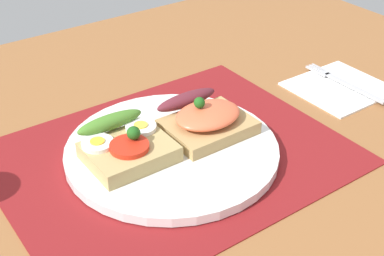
{
  "coord_description": "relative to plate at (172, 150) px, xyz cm",
  "views": [
    {
      "loc": [
        -29.36,
        -45.44,
        38.7
      ],
      "look_at": [
        3.0,
        0.0,
        2.98
      ],
      "focal_mm": 50.81,
      "sensor_mm": 36.0,
      "label": 1
    }
  ],
  "objects": [
    {
      "name": "fork",
      "position": [
        30.77,
        0.27,
        -0.13
      ],
      "size": [
        1.62,
        14.52,
        0.32
      ],
      "color": "#B7B7BC",
      "rests_on": "napkin"
    },
    {
      "name": "sandwich_salmon",
      "position": [
        5.43,
        0.85,
        2.29
      ],
      "size": [
        10.5,
        9.71,
        4.86
      ],
      "color": "tan",
      "rests_on": "plate"
    },
    {
      "name": "plate",
      "position": [
        0.0,
        0.0,
        0.0
      ],
      "size": [
        25.91,
        25.91,
        1.18
      ],
      "primitive_type": "cylinder",
      "color": "white",
      "rests_on": "placemat"
    },
    {
      "name": "sandwich_egg_tomato",
      "position": [
        -5.45,
        1.44,
        2.06
      ],
      "size": [
        9.73,
        9.48,
        4.15
      ],
      "color": "tan",
      "rests_on": "plate"
    },
    {
      "name": "napkin",
      "position": [
        29.99,
        0.13,
        -0.59
      ],
      "size": [
        13.27,
        12.34,
        0.6
      ],
      "primitive_type": "cube",
      "color": "white",
      "rests_on": "ground_plane"
    },
    {
      "name": "ground_plane",
      "position": [
        0.0,
        0.0,
        -2.49
      ],
      "size": [
        120.0,
        90.0,
        3.2
      ],
      "primitive_type": "cube",
      "color": "#935C32"
    },
    {
      "name": "placemat",
      "position": [
        0.0,
        0.0,
        -0.74
      ],
      "size": [
        40.74,
        32.42,
        0.3
      ],
      "primitive_type": "cube",
      "color": "maroon",
      "rests_on": "ground_plane"
    }
  ]
}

